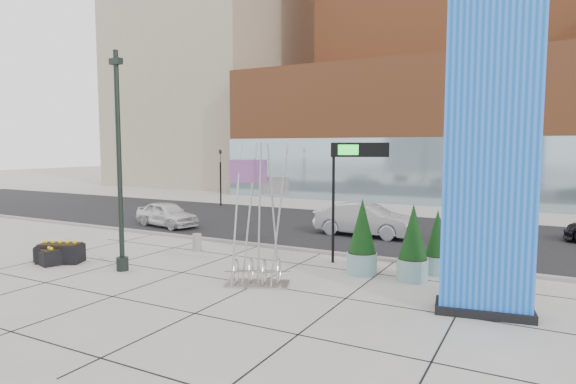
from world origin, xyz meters
The scene contains 19 objects.
ground centered at (0.00, 0.00, 0.00)m, with size 160.00×160.00×0.00m, color #9E9991.
street_asphalt centered at (0.00, 10.00, 0.01)m, with size 80.00×12.00×0.02m, color black.
curb_edge centered at (0.00, 4.00, 0.06)m, with size 80.00×0.30×0.12m, color gray.
tower_podium centered at (1.00, 27.00, 5.50)m, with size 34.00×10.00×11.00m, color #9D542D.
tower_glass_front centered at (1.00, 22.20, 2.50)m, with size 34.00×0.60×5.00m, color #8CA5B2.
building_beige_left centered at (-26.00, 34.00, 17.00)m, with size 18.00×20.00×34.00m, color tan.
blue_pylon centered at (7.60, -0.47, 3.85)m, with size 2.53×1.43×7.97m.
lamp_post centered at (-4.02, -1.74, 3.08)m, with size 0.48×0.41×7.54m.
public_art_sculpture centered at (1.07, -1.00, 1.17)m, with size 2.18×1.64×4.44m.
concrete_bollard centered at (-3.75, 2.00, 0.36)m, with size 0.37×0.37×0.72m, color gray.
overhead_street_sign centered at (2.76, 2.80, 3.83)m, with size 2.01×0.99×4.46m.
round_planter_east centered at (5.73, 2.98, 1.04)m, with size 0.88×0.88×2.21m.
round_planter_mid centered at (5.20, 1.80, 1.18)m, with size 1.00×1.00×2.50m.
round_planter_west centered at (3.48, 1.80, 1.22)m, with size 1.03×1.03×2.58m.
box_planter_north centered at (-6.95, -2.00, 0.40)m, with size 1.75×1.37×0.86m.
box_planter_south centered at (-7.21, -2.35, 0.32)m, with size 1.39×0.98×0.69m.
car_white_west centered at (-9.05, 6.05, 0.67)m, with size 1.57×3.91×1.33m, color white.
car_silver_mid centered at (1.27, 8.50, 0.80)m, with size 1.69×4.85×1.60m, color #ACADB4.
traffic_signal centered at (-12.00, 15.00, 2.30)m, with size 0.15×0.18×4.10m.
Camera 1 is at (8.83, -13.53, 4.30)m, focal length 30.00 mm.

